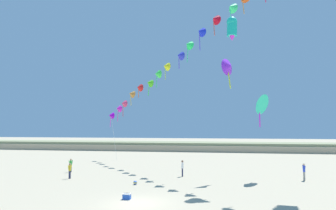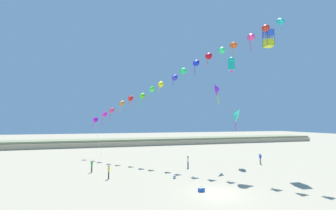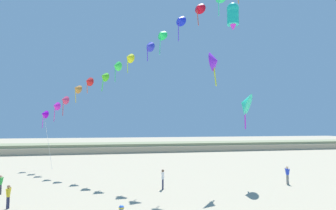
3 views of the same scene
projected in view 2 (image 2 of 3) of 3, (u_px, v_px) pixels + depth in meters
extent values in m
plane|color=tan|center=(217.00, 194.00, 20.91)|extent=(240.00, 240.00, 0.00)
cube|color=tan|center=(138.00, 143.00, 66.42)|extent=(120.00, 9.29, 1.31)
cube|color=gray|center=(138.00, 140.00, 66.49)|extent=(120.00, 7.89, 0.75)
cylinder|color=#282D4C|center=(109.00, 175.00, 26.48)|extent=(0.12, 0.12, 0.80)
cylinder|color=#282D4C|center=(108.00, 176.00, 26.34)|extent=(0.12, 0.12, 0.80)
cylinder|color=yellow|center=(109.00, 170.00, 26.47)|extent=(0.21, 0.21, 0.57)
cylinder|color=yellow|center=(109.00, 169.00, 26.65)|extent=(0.13, 0.20, 0.54)
cylinder|color=yellow|center=(108.00, 170.00, 26.29)|extent=(0.13, 0.20, 0.54)
sphere|color=#9E7051|center=(109.00, 166.00, 26.50)|extent=(0.22, 0.22, 0.22)
cylinder|color=gray|center=(261.00, 161.00, 35.73)|extent=(0.13, 0.13, 0.86)
cylinder|color=gray|center=(260.00, 161.00, 35.86)|extent=(0.13, 0.13, 0.86)
cylinder|color=blue|center=(260.00, 157.00, 35.85)|extent=(0.23, 0.23, 0.61)
cylinder|color=blue|center=(261.00, 157.00, 35.68)|extent=(0.12, 0.22, 0.58)
cylinder|color=blue|center=(259.00, 156.00, 36.03)|extent=(0.12, 0.22, 0.58)
sphere|color=beige|center=(260.00, 154.00, 35.89)|extent=(0.23, 0.23, 0.23)
cylinder|color=#474C56|center=(92.00, 169.00, 29.87)|extent=(0.12, 0.12, 0.80)
cylinder|color=#474C56|center=(91.00, 170.00, 29.73)|extent=(0.12, 0.12, 0.80)
cylinder|color=green|center=(92.00, 164.00, 29.85)|extent=(0.21, 0.21, 0.57)
cylinder|color=green|center=(93.00, 164.00, 30.04)|extent=(0.16, 0.21, 0.54)
cylinder|color=green|center=(91.00, 164.00, 29.68)|extent=(0.16, 0.21, 0.54)
sphere|color=tan|center=(92.00, 161.00, 29.88)|extent=(0.22, 0.22, 0.22)
cylinder|color=#282D4C|center=(188.00, 165.00, 32.64)|extent=(0.13, 0.13, 0.88)
cylinder|color=#282D4C|center=(188.00, 165.00, 32.79)|extent=(0.13, 0.13, 0.88)
cylinder|color=white|center=(188.00, 160.00, 32.78)|extent=(0.23, 0.23, 0.62)
cylinder|color=white|center=(188.00, 160.00, 32.59)|extent=(0.10, 0.21, 0.59)
cylinder|color=white|center=(188.00, 159.00, 32.97)|extent=(0.10, 0.21, 0.59)
sphere|color=brown|center=(188.00, 157.00, 32.81)|extent=(0.24, 0.24, 0.24)
cone|color=#9C0BD1|center=(94.00, 119.00, 43.45)|extent=(1.38, 1.33, 1.18)
cylinder|color=#E039E5|center=(94.00, 125.00, 43.43)|extent=(0.19, 0.14, 1.66)
cone|color=#D324CB|center=(104.00, 114.00, 42.80)|extent=(1.33, 1.24, 1.13)
cylinder|color=#E539B4|center=(103.00, 120.00, 42.78)|extent=(0.19, 0.16, 1.85)
cone|color=#DB3A69|center=(111.00, 110.00, 42.04)|extent=(1.36, 1.29, 1.16)
cylinder|color=#E53942|center=(110.00, 116.00, 42.01)|extent=(0.12, 0.20, 1.84)
cone|color=#C27F33|center=(121.00, 103.00, 41.11)|extent=(1.43, 1.41, 1.22)
cylinder|color=gold|center=(120.00, 108.00, 41.09)|extent=(0.15, 0.20, 1.57)
cone|color=red|center=(130.00, 98.00, 40.64)|extent=(1.34, 1.27, 1.14)
cylinder|color=#E56139|center=(129.00, 103.00, 40.64)|extent=(0.12, 0.11, 1.25)
cone|color=#4DD022|center=(141.00, 95.00, 39.78)|extent=(1.39, 1.38, 1.19)
cylinder|color=#3AE539|center=(140.00, 101.00, 39.77)|extent=(0.24, 0.16, 1.57)
cone|color=#39EB4D|center=(151.00, 89.00, 38.87)|extent=(1.30, 1.32, 1.13)
cylinder|color=#39E576|center=(150.00, 95.00, 38.85)|extent=(0.08, 0.20, 1.64)
cone|color=yellow|center=(160.00, 84.00, 38.40)|extent=(1.33, 1.32, 1.15)
cylinder|color=#B5E539|center=(159.00, 89.00, 38.38)|extent=(0.09, 0.11, 1.52)
cone|color=#2B35D0|center=(174.00, 77.00, 37.58)|extent=(1.29, 1.28, 1.11)
cylinder|color=#5839E5|center=(173.00, 83.00, 37.56)|extent=(0.11, 0.11, 1.43)
cone|color=#1FF061|center=(183.00, 70.00, 36.98)|extent=(1.42, 1.37, 1.21)
cylinder|color=#39E598|center=(182.00, 77.00, 36.95)|extent=(0.19, 0.31, 1.98)
cone|color=#1429DC|center=(196.00, 62.00, 35.89)|extent=(1.34, 1.30, 1.15)
cylinder|color=#5039E5|center=(195.00, 70.00, 35.86)|extent=(0.13, 0.22, 1.95)
cone|color=red|center=(208.00, 55.00, 35.33)|extent=(1.35, 1.30, 1.15)
cylinder|color=#E54F39|center=(207.00, 62.00, 35.31)|extent=(0.19, 0.17, 1.60)
cone|color=#32EC80|center=(222.00, 49.00, 34.84)|extent=(1.36, 1.30, 1.16)
cylinder|color=#39E5AB|center=(221.00, 56.00, 34.81)|extent=(0.08, 0.10, 1.71)
cone|color=#F0541A|center=(234.00, 44.00, 33.85)|extent=(1.42, 1.37, 1.22)
cylinder|color=orange|center=(233.00, 51.00, 33.83)|extent=(0.20, 0.27, 1.59)
cone|color=#EE3B9A|center=(251.00, 36.00, 32.84)|extent=(1.32, 1.26, 1.12)
cylinder|color=#E5396A|center=(250.00, 44.00, 32.80)|extent=(0.18, 0.18, 1.98)
cone|color=red|center=(265.00, 27.00, 32.07)|extent=(1.33, 1.32, 1.15)
cylinder|color=orange|center=(264.00, 33.00, 32.06)|extent=(0.15, 0.15, 1.24)
cone|color=#1DBEC1|center=(281.00, 20.00, 31.58)|extent=(1.35, 1.28, 1.15)
cylinder|color=#39B9E5|center=(280.00, 27.00, 31.57)|extent=(0.16, 0.20, 1.43)
cylinder|color=silver|center=(98.00, 138.00, 42.90)|extent=(1.62, 1.32, 7.40)
cone|color=#8D29EC|center=(218.00, 89.00, 35.06)|extent=(1.80, 1.99, 1.94)
cone|color=#CCE52D|center=(218.00, 89.00, 35.07)|extent=(1.02, 1.12, 1.07)
cylinder|color=#CCE52D|center=(218.00, 98.00, 34.96)|extent=(0.35, 0.16, 2.12)
cylinder|color=#18C0A8|center=(231.00, 65.00, 31.85)|extent=(1.38, 1.40, 1.50)
sphere|color=#18C0A8|center=(231.00, 61.00, 31.90)|extent=(1.01, 1.01, 1.01)
cone|color=#E52DDB|center=(231.00, 71.00, 31.79)|extent=(1.21, 1.21, 0.77)
sphere|color=black|center=(231.00, 59.00, 31.92)|extent=(0.21, 0.21, 0.21)
cube|color=#C7DA24|center=(269.00, 43.00, 34.83)|extent=(1.33, 1.33, 1.07)
cube|color=blue|center=(268.00, 33.00, 34.95)|extent=(1.33, 1.33, 1.07)
cylinder|color=black|center=(274.00, 37.00, 34.40)|extent=(0.04, 0.04, 2.66)
cylinder|color=black|center=(269.00, 40.00, 35.59)|extent=(0.04, 0.04, 2.66)
cylinder|color=black|center=(263.00, 40.00, 35.37)|extent=(0.04, 0.04, 2.66)
cylinder|color=black|center=(267.00, 37.00, 34.19)|extent=(0.04, 0.04, 2.66)
cone|color=#26E9AF|center=(235.00, 115.00, 35.64)|extent=(2.45, 2.56, 2.28)
cone|color=#D12DE5|center=(235.00, 115.00, 35.65)|extent=(1.38, 1.44, 1.27)
cylinder|color=#D12DE5|center=(236.00, 124.00, 35.54)|extent=(0.14, 0.14, 2.16)
cube|color=blue|center=(201.00, 190.00, 21.64)|extent=(0.56, 0.40, 0.36)
cube|color=white|center=(201.00, 187.00, 21.65)|extent=(0.58, 0.41, 0.06)
cylinder|color=black|center=(201.00, 187.00, 21.66)|extent=(0.45, 0.03, 0.03)
sphere|color=blue|center=(174.00, 177.00, 26.67)|extent=(0.36, 0.36, 0.36)
cylinder|color=yellow|center=(174.00, 177.00, 26.67)|extent=(0.36, 0.36, 0.09)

